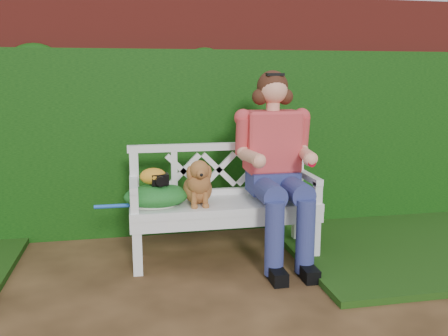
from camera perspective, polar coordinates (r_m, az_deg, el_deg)
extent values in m
plane|color=#332111|center=(3.08, -6.87, -17.57)|extent=(60.00, 60.00, 0.00)
cube|color=maroon|center=(4.61, -9.07, 6.32)|extent=(10.00, 0.30, 2.20)
cube|color=#1D5410|center=(4.42, -8.85, 2.87)|extent=(10.00, 0.18, 1.70)
cube|color=#1A3910|center=(4.66, 23.33, -7.96)|extent=(2.60, 2.00, 0.05)
cube|color=black|center=(3.66, -7.73, -1.34)|extent=(0.14, 0.11, 0.09)
ellipsoid|color=orange|center=(3.68, -8.53, -0.98)|extent=(0.21, 0.16, 0.13)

